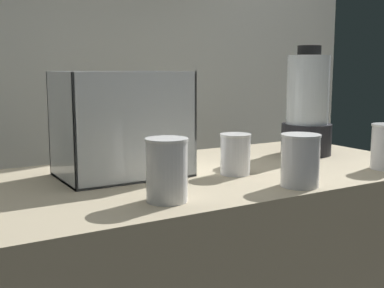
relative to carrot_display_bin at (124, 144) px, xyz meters
name	(u,v)px	position (x,y,z in m)	size (l,w,h in m)	color
back_wall_unit	(91,44)	(0.16, 0.69, 0.29)	(2.60, 0.24, 2.50)	silver
carrot_display_bin	(124,144)	(0.00, 0.00, 0.00)	(0.32, 0.22, 0.27)	white
blender_pitcher	(307,109)	(0.63, -0.01, 0.06)	(0.16, 0.16, 0.35)	black
juice_cup_mango_far_left	(167,174)	(-0.02, -0.28, -0.02)	(0.09, 0.09, 0.14)	white
juice_cup_carrot_left	(235,157)	(0.26, -0.14, -0.04)	(0.08, 0.08, 0.11)	white
juice_cup_beet_middle	(300,163)	(0.31, -0.33, -0.03)	(0.09, 0.09, 0.13)	white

